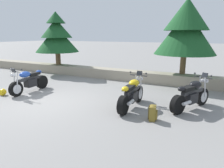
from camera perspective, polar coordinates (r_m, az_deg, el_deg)
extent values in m
plane|color=gray|center=(8.08, -17.42, -4.74)|extent=(120.00, 120.00, 0.00)
cube|color=gray|center=(11.82, -1.43, 3.06)|extent=(36.00, 0.80, 0.55)
cylinder|color=black|center=(9.16, -25.56, -1.29)|extent=(0.15, 0.62, 0.62)
cylinder|color=black|center=(10.08, -19.26, 0.59)|extent=(0.19, 0.62, 0.62)
cylinder|color=silver|center=(9.16, -25.56, -1.29)|extent=(0.16, 0.39, 0.38)
cube|color=black|center=(9.61, -22.09, 0.34)|extent=(0.32, 0.48, 0.34)
cube|color=#2D2D30|center=(9.51, -22.64, 1.38)|extent=(0.15, 1.10, 0.12)
ellipsoid|color=#2347A8|center=(9.37, -23.44, 2.51)|extent=(0.34, 0.52, 0.26)
cube|color=black|center=(9.69, -21.29, 2.69)|extent=(0.27, 0.56, 0.12)
ellipsoid|color=#2347A8|center=(9.89, -20.06, 3.24)|extent=(0.22, 0.28, 0.16)
cylinder|color=#2D2D30|center=(9.06, -25.64, 3.22)|extent=(0.66, 0.04, 0.04)
sphere|color=silver|center=(8.94, -25.95, 2.15)|extent=(0.13, 0.13, 0.13)
sphere|color=silver|center=(9.05, -26.51, 2.22)|extent=(0.13, 0.13, 0.13)
cube|color=#26282D|center=(8.99, -26.17, 3.48)|extent=(0.20, 0.10, 0.18)
cylinder|color=silver|center=(10.02, -20.89, 0.67)|extent=(0.11, 0.38, 0.11)
cylinder|color=silver|center=(9.03, -25.24, 0.90)|extent=(0.05, 0.16, 0.73)
cylinder|color=silver|center=(9.17, -25.95, 1.00)|extent=(0.05, 0.16, 0.73)
sphere|color=#2D2D30|center=(8.84, -24.28, 3.79)|extent=(0.07, 0.07, 0.07)
sphere|color=#2D2D30|center=(9.30, -26.68, 3.98)|extent=(0.07, 0.07, 0.07)
cylinder|color=black|center=(7.69, 7.54, -2.72)|extent=(0.15, 0.62, 0.62)
cylinder|color=black|center=(6.42, 3.19, -6.01)|extent=(0.19, 0.62, 0.62)
cylinder|color=silver|center=(7.69, 7.54, -2.72)|extent=(0.17, 0.39, 0.38)
cube|color=black|center=(6.97, 5.43, -3.55)|extent=(0.33, 0.48, 0.34)
cube|color=#2D2D30|center=(7.00, 5.77, -1.77)|extent=(0.16, 1.10, 0.12)
ellipsoid|color=yellow|center=(7.08, 6.25, 0.24)|extent=(0.35, 0.52, 0.26)
cube|color=black|center=(6.67, 4.77, -1.13)|extent=(0.27, 0.56, 0.12)
ellipsoid|color=yellow|center=(6.39, 3.75, -1.41)|extent=(0.22, 0.28, 0.16)
cylinder|color=#2D2D30|center=(7.45, 7.50, 2.44)|extent=(0.66, 0.05, 0.04)
sphere|color=silver|center=(7.63, 7.33, 1.64)|extent=(0.13, 0.13, 0.13)
sphere|color=silver|center=(7.58, 8.32, 1.54)|extent=(0.13, 0.13, 0.13)
cube|color=#26282D|center=(7.53, 7.77, 3.02)|extent=(0.20, 0.10, 0.18)
cylinder|color=silver|center=(6.55, 5.33, -5.16)|extent=(0.12, 0.38, 0.11)
cylinder|color=silver|center=(7.59, 6.88, -0.11)|extent=(0.05, 0.16, 0.73)
cylinder|color=silver|center=(7.53, 8.16, -0.25)|extent=(0.05, 0.16, 0.73)
sphere|color=#2D2D30|center=(7.49, 5.26, 3.35)|extent=(0.07, 0.07, 0.07)
sphere|color=#2D2D30|center=(7.30, 9.64, 2.93)|extent=(0.07, 0.07, 0.07)
cylinder|color=black|center=(7.97, 24.15, -3.26)|extent=(0.41, 0.62, 0.62)
cylinder|color=black|center=(6.79, 18.13, -5.58)|extent=(0.44, 0.63, 0.62)
cylinder|color=silver|center=(7.97, 24.15, -3.26)|extent=(0.32, 0.42, 0.38)
cube|color=black|center=(7.29, 21.24, -3.67)|extent=(0.50, 0.57, 0.34)
cube|color=#2D2D30|center=(7.32, 21.80, -2.02)|extent=(0.62, 1.04, 0.12)
ellipsoid|color=black|center=(7.40, 22.56, -0.18)|extent=(0.54, 0.62, 0.26)
cube|color=black|center=(7.01, 20.49, -1.23)|extent=(0.49, 0.62, 0.12)
ellipsoid|color=black|center=(6.76, 19.13, -1.31)|extent=(0.32, 0.35, 0.16)
cylinder|color=#2D2D30|center=(7.73, 24.38, 1.74)|extent=(0.60, 0.33, 0.04)
sphere|color=silver|center=(7.91, 24.34, 0.95)|extent=(0.13, 0.13, 0.13)
sphere|color=silver|center=(7.85, 25.22, 0.77)|extent=(0.13, 0.13, 0.13)
cube|color=#26282D|center=(7.81, 24.78, 2.25)|extent=(0.22, 0.18, 0.18)
cylinder|color=silver|center=(6.88, 20.41, -5.07)|extent=(0.27, 0.39, 0.11)
cylinder|color=silver|center=(7.88, 23.70, -0.67)|extent=(0.11, 0.17, 0.73)
cylinder|color=silver|center=(7.80, 24.84, -0.93)|extent=(0.11, 0.17, 0.73)
sphere|color=#2D2D30|center=(7.82, 22.40, 2.81)|extent=(0.07, 0.07, 0.07)
sphere|color=#2D2D30|center=(7.54, 26.28, 2.04)|extent=(0.07, 0.07, 0.07)
cube|color=brown|center=(6.15, 11.42, -8.09)|extent=(0.23, 0.33, 0.44)
cube|color=brown|center=(6.15, 12.48, -8.52)|extent=(0.09, 0.25, 0.24)
ellipsoid|color=brown|center=(6.07, 11.51, -6.25)|extent=(0.22, 0.31, 0.08)
cube|color=#403513|center=(6.22, 10.53, -7.57)|extent=(0.04, 0.05, 0.37)
cube|color=#403513|center=(6.07, 10.36, -8.12)|extent=(0.04, 0.05, 0.37)
sphere|color=yellow|center=(9.62, -28.52, -2.00)|extent=(0.28, 0.28, 0.28)
ellipsoid|color=black|center=(9.57, -28.90, -2.05)|extent=(0.23, 0.06, 0.12)
cube|color=yellow|center=(9.59, -28.84, -2.51)|extent=(0.20, 0.08, 0.08)
cylinder|color=brown|center=(13.76, -15.04, 7.63)|extent=(0.32, 0.32, 1.12)
cone|color=#194C23|center=(13.69, -15.33, 12.18)|extent=(2.75, 2.75, 1.63)
cone|color=#194C23|center=(13.70, -15.52, 14.97)|extent=(1.98, 1.98, 1.17)
cone|color=#194C23|center=(13.73, -15.70, 17.75)|extent=(1.21, 1.21, 0.72)
cylinder|color=brown|center=(10.73, 19.52, 6.21)|extent=(0.28, 0.28, 1.31)
cone|color=#194C23|center=(10.65, 20.12, 13.51)|extent=(2.94, 2.94, 2.08)
cone|color=#194C23|center=(10.69, 20.52, 18.08)|extent=(2.12, 2.12, 1.50)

